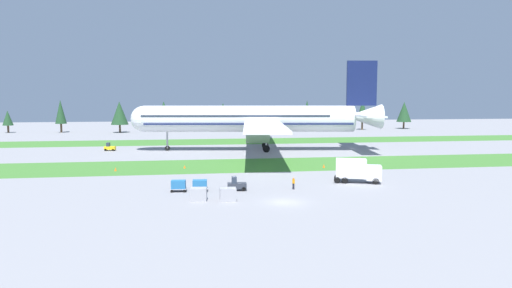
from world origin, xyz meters
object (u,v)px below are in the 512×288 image
Objects in this scene: baggage_tug at (236,185)px; taxiway_marker_0 at (185,167)px; uld_container_0 at (199,194)px; uld_container_1 at (228,194)px; catering_truck at (357,170)px; taxiway_marker_1 at (324,166)px; pushback_tractor at (110,147)px; taxiway_marker_2 at (116,169)px; airliner at (256,119)px; cargo_dolly_second at (178,185)px; ground_crew_marshaller at (294,183)px; cargo_dolly_lead at (200,185)px.

taxiway_marker_0 is (-7.19, 21.46, -0.54)m from baggage_tug.
uld_container_1 reaches higher than uld_container_0.
taxiway_marker_0 is (-25.84, 18.20, -1.68)m from catering_truck.
uld_container_1 is 2.93× the size of taxiway_marker_1.
pushback_tractor is 4.20× the size of taxiway_marker_2.
airliner is 32.03m from taxiway_marker_0.
cargo_dolly_second is 4.15× the size of taxiway_marker_0.
ground_crew_marshaller is at bearing 91.76° from baggage_tug.
uld_container_1 reaches higher than taxiway_marker_0.
taxiway_marker_1 is (23.36, 23.81, -0.46)m from uld_container_0.
airliner is at bearing -150.33° from catering_truck.
cargo_dolly_lead is at bearing 28.99° from pushback_tractor.
airliner reaches higher than taxiway_marker_1.
cargo_dolly_lead is 0.31× the size of catering_truck.
baggage_tug is at bearing -46.39° from taxiway_marker_2.
ground_crew_marshaller is 2.66× the size of taxiway_marker_2.
ground_crew_marshaller is 33.95m from taxiway_marker_2.
taxiway_marker_1 is (8.14, -29.15, -7.40)m from airliner.
uld_container_1 is (-9.71, -5.92, -0.14)m from ground_crew_marshaller.
pushback_tractor reaches higher than taxiway_marker_0.
baggage_tug is 22.64m from taxiway_marker_0.
pushback_tractor reaches higher than ground_crew_marshaller.
catering_truck reaches higher than uld_container_1.
ground_crew_marshaller is (13.02, -0.59, 0.03)m from cargo_dolly_lead.
cargo_dolly_second is 0.83× the size of pushback_tractor.
airliner is 32.52× the size of cargo_dolly_second.
cargo_dolly_lead is 1.00× the size of cargo_dolly_second.
pushback_tractor is at bearing 141.96° from taxiway_marker_1.
baggage_tug is 4.84× the size of taxiway_marker_0.
airliner is at bearing 73.96° from uld_container_0.
airliner is 48.28m from ground_crew_marshaller.
baggage_tug is 1.34× the size of uld_container_1.
uld_container_0 is at bearing -51.52° from catering_truck.
taxiway_marker_1 is at bearing -2.70° from taxiway_marker_2.
uld_container_1 is (-11.61, -53.69, -6.93)m from airliner.
baggage_tug is 8.01m from ground_crew_marshaller.
baggage_tug is at bearing -105.34° from ground_crew_marshaller.
taxiway_marker_0 is (-1.87, 26.92, -0.52)m from uld_container_0.
catering_truck is at bearing 100.76° from cargo_dolly_lead.
airliner is 32.52× the size of cargo_dolly_lead.
uld_container_1 is 3.62× the size of taxiway_marker_0.
taxiway_marker_2 is at bearing -146.47° from cargo_dolly_second.
ground_crew_marshaller is at bearing 90.88° from cargo_dolly_second.
uld_container_0 reaches higher than cargo_dolly_lead.
catering_truck is at bearing -161.14° from airliner.
ground_crew_marshaller is at bearing -174.59° from airliner.
cargo_dolly_second is at bearing 26.23° from pushback_tractor.
cargo_dolly_lead is 13.03m from ground_crew_marshaller.
pushback_tractor is at bearing 109.07° from uld_container_0.
taxiway_marker_2 is (-11.96, -1.36, 0.05)m from taxiway_marker_0.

